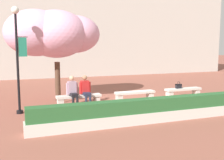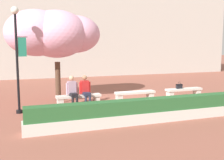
% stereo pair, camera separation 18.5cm
% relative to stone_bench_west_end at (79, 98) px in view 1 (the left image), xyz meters
% --- Properties ---
extents(ground_plane, '(100.00, 100.00, 0.00)m').
position_rel_stone_bench_west_end_xyz_m(ground_plane, '(2.65, 0.00, -0.31)').
color(ground_plane, '#8E5142').
extents(building_facade, '(28.00, 4.00, 7.31)m').
position_rel_stone_bench_west_end_xyz_m(building_facade, '(2.65, 12.12, 3.35)').
color(building_facade, '#B7B2A8').
rests_on(building_facade, ground).
extents(stone_bench_west_end, '(1.92, 0.44, 0.45)m').
position_rel_stone_bench_west_end_xyz_m(stone_bench_west_end, '(0.00, 0.00, 0.00)').
color(stone_bench_west_end, beige).
rests_on(stone_bench_west_end, ground).
extents(stone_bench_near_west, '(1.92, 0.44, 0.45)m').
position_rel_stone_bench_west_end_xyz_m(stone_bench_near_west, '(2.65, 0.00, 0.00)').
color(stone_bench_near_west, beige).
rests_on(stone_bench_near_west, ground).
extents(stone_bench_center, '(1.92, 0.44, 0.45)m').
position_rel_stone_bench_west_end_xyz_m(stone_bench_center, '(5.30, 0.00, 0.00)').
color(stone_bench_center, beige).
rests_on(stone_bench_center, ground).
extents(person_seated_left, '(0.51, 0.71, 1.29)m').
position_rel_stone_bench_west_end_xyz_m(person_seated_left, '(-0.27, -0.05, 0.39)').
color(person_seated_left, black).
rests_on(person_seated_left, ground).
extents(person_seated_right, '(0.51, 0.70, 1.29)m').
position_rel_stone_bench_west_end_xyz_m(person_seated_right, '(0.29, -0.05, 0.39)').
color(person_seated_right, black).
rests_on(person_seated_right, ground).
extents(handbag, '(0.30, 0.15, 0.34)m').
position_rel_stone_bench_west_end_xyz_m(handbag, '(5.03, 0.02, 0.27)').
color(handbag, black).
rests_on(handbag, stone_bench_center).
extents(cherry_tree_main, '(4.33, 3.02, 4.13)m').
position_rel_stone_bench_west_end_xyz_m(cherry_tree_main, '(-0.77, 1.35, 2.77)').
color(cherry_tree_main, '#513828').
rests_on(cherry_tree_main, ground).
extents(lamp_post_with_banner, '(0.54, 0.28, 3.95)m').
position_rel_stone_bench_west_end_xyz_m(lamp_post_with_banner, '(-2.40, -0.57, 2.07)').
color(lamp_post_with_banner, black).
rests_on(lamp_post_with_banner, ground).
extents(planter_hedge_foreground, '(10.00, 0.50, 0.80)m').
position_rel_stone_bench_west_end_xyz_m(planter_hedge_foreground, '(2.65, -3.26, 0.08)').
color(planter_hedge_foreground, beige).
rests_on(planter_hedge_foreground, ground).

